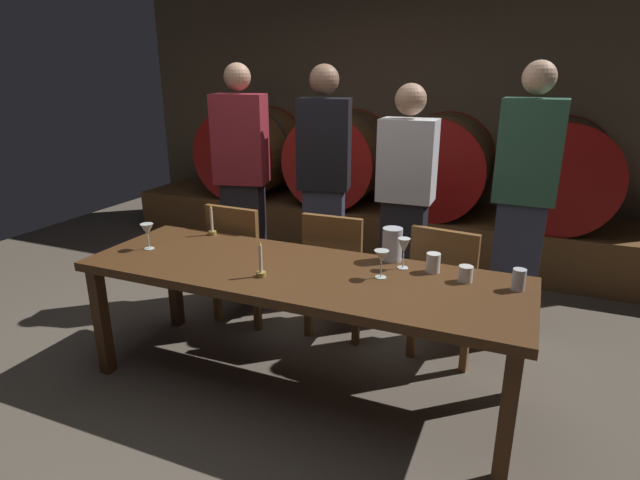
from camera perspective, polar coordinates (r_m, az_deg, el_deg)
ground_plane at (r=3.29m, az=-4.61°, el=-13.94°), size 7.83×7.83×0.00m
back_wall at (r=5.53m, az=9.50°, el=14.94°), size 6.02×0.24×2.90m
barrel_shelf at (r=5.22m, az=7.35°, el=1.24°), size 5.42×0.90×0.46m
wine_barrel_far_left at (r=5.65m, az=-7.58°, el=9.67°), size 0.92×0.85×0.92m
wine_barrel_center_left at (r=5.21m, az=2.37°, el=9.09°), size 0.92×0.85×0.92m
wine_barrel_center_right at (r=4.96m, az=13.21°, el=8.14°), size 0.92×0.85×0.92m
wine_barrel_far_right at (r=4.89m, az=25.17°, el=6.76°), size 0.92×0.85×0.92m
dining_table at (r=2.82m, az=-2.36°, el=-4.62°), size 2.44×0.79×0.72m
chair_left at (r=3.69m, az=-8.63°, el=-1.89°), size 0.41×0.41×0.88m
chair_center at (r=3.45m, az=1.92°, el=-3.16°), size 0.41×0.41×0.88m
chair_right at (r=3.26m, az=13.83°, el=-5.03°), size 0.45×0.45×0.88m
guest_far_left at (r=3.97m, az=-8.62°, el=6.14°), size 0.43×0.32×1.81m
guest_center_left at (r=3.91m, az=0.45°, el=6.17°), size 0.43×0.32×1.80m
guest_center_right at (r=3.67m, az=9.44°, el=4.01°), size 0.38×0.25×1.68m
guest_far_right at (r=3.57m, az=21.65°, el=3.78°), size 0.39×0.25×1.81m
candle_left at (r=3.44m, az=-11.92°, el=1.49°), size 0.05×0.05×0.21m
candle_right at (r=2.71m, az=-6.61°, el=-2.96°), size 0.05×0.05×0.20m
pitcher at (r=2.93m, az=8.03°, el=-0.48°), size 0.11×0.11×0.19m
wine_glass_left at (r=3.25m, az=-18.65°, el=1.03°), size 0.08×0.08×0.16m
wine_glass_center at (r=2.67m, az=6.84°, el=-1.93°), size 0.08×0.08×0.15m
wine_glass_right at (r=2.81m, az=9.30°, el=-0.76°), size 0.07×0.07×0.17m
cup_left at (r=2.81m, az=12.46°, el=-2.48°), size 0.08×0.08×0.11m
cup_center at (r=2.73m, az=15.87°, el=-3.64°), size 0.07×0.07×0.08m
cup_right at (r=2.71m, az=21.22°, el=-4.12°), size 0.07×0.07×0.11m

